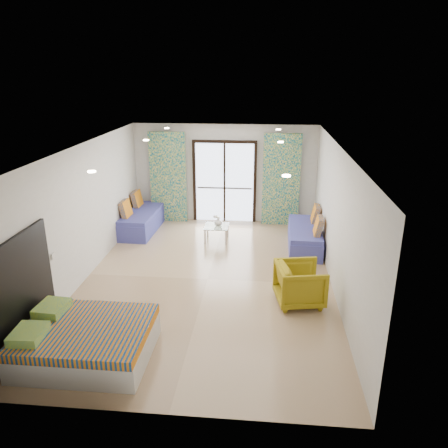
# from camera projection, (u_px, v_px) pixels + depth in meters

# --- Properties ---
(floor) EXTENTS (5.00, 7.50, 0.01)m
(floor) POSITION_uv_depth(u_px,v_px,m) (208.00, 279.00, 8.96)
(floor) COLOR #967959
(floor) RESTS_ON ground
(ceiling) EXTENTS (5.00, 7.50, 0.01)m
(ceiling) POSITION_uv_depth(u_px,v_px,m) (206.00, 148.00, 8.06)
(ceiling) COLOR silver
(ceiling) RESTS_ON ground
(wall_back) EXTENTS (5.00, 0.01, 2.70)m
(wall_back) POSITION_uv_depth(u_px,v_px,m) (225.00, 174.00, 12.03)
(wall_back) COLOR silver
(wall_back) RESTS_ON ground
(wall_front) EXTENTS (5.00, 0.01, 2.70)m
(wall_front) POSITION_uv_depth(u_px,v_px,m) (164.00, 321.00, 4.99)
(wall_front) COLOR silver
(wall_front) RESTS_ON ground
(wall_left) EXTENTS (0.01, 7.50, 2.70)m
(wall_left) POSITION_uv_depth(u_px,v_px,m) (83.00, 213.00, 8.73)
(wall_left) COLOR silver
(wall_left) RESTS_ON ground
(wall_right) EXTENTS (0.01, 7.50, 2.70)m
(wall_right) POSITION_uv_depth(u_px,v_px,m) (337.00, 221.00, 8.29)
(wall_right) COLOR silver
(wall_right) RESTS_ON ground
(balcony_door) EXTENTS (1.76, 0.08, 2.28)m
(balcony_door) POSITION_uv_depth(u_px,v_px,m) (225.00, 177.00, 12.03)
(balcony_door) COLOR black
(balcony_door) RESTS_ON floor
(balcony_rail) EXTENTS (1.52, 0.03, 0.04)m
(balcony_rail) POSITION_uv_depth(u_px,v_px,m) (225.00, 188.00, 12.14)
(balcony_rail) COLOR #595451
(balcony_rail) RESTS_ON balcony_door
(curtain_left) EXTENTS (1.00, 0.10, 2.50)m
(curtain_left) POSITION_uv_depth(u_px,v_px,m) (168.00, 178.00, 12.03)
(curtain_left) COLOR silver
(curtain_left) RESTS_ON floor
(curtain_right) EXTENTS (1.00, 0.10, 2.50)m
(curtain_right) POSITION_uv_depth(u_px,v_px,m) (281.00, 180.00, 11.75)
(curtain_right) COLOR silver
(curtain_right) RESTS_ON floor
(downlight_a) EXTENTS (0.12, 0.12, 0.02)m
(downlight_a) POSITION_uv_depth(u_px,v_px,m) (92.00, 172.00, 6.32)
(downlight_a) COLOR #FFE0B2
(downlight_a) RESTS_ON ceiling
(downlight_b) EXTENTS (0.12, 0.12, 0.02)m
(downlight_b) POSITION_uv_depth(u_px,v_px,m) (286.00, 176.00, 6.07)
(downlight_b) COLOR #FFE0B2
(downlight_b) RESTS_ON ceiling
(downlight_c) EXTENTS (0.12, 0.12, 0.02)m
(downlight_c) POSITION_uv_depth(u_px,v_px,m) (146.00, 140.00, 9.13)
(downlight_c) COLOR #FFE0B2
(downlight_c) RESTS_ON ceiling
(downlight_d) EXTENTS (0.12, 0.12, 0.02)m
(downlight_d) POSITION_uv_depth(u_px,v_px,m) (281.00, 142.00, 8.88)
(downlight_d) COLOR #FFE0B2
(downlight_d) RESTS_ON ceiling
(downlight_e) EXTENTS (0.12, 0.12, 0.02)m
(downlight_e) POSITION_uv_depth(u_px,v_px,m) (167.00, 128.00, 11.01)
(downlight_e) COLOR #FFE0B2
(downlight_e) RESTS_ON ceiling
(downlight_f) EXTENTS (0.12, 0.12, 0.02)m
(downlight_f) POSITION_uv_depth(u_px,v_px,m) (278.00, 129.00, 10.76)
(downlight_f) COLOR #FFE0B2
(downlight_f) RESTS_ON ceiling
(headboard) EXTENTS (0.06, 2.10, 1.50)m
(headboard) POSITION_uv_depth(u_px,v_px,m) (14.00, 291.00, 6.29)
(headboard) COLOR black
(headboard) RESTS_ON floor
(switch_plate) EXTENTS (0.02, 0.10, 0.10)m
(switch_plate) POSITION_uv_depth(u_px,v_px,m) (53.00, 256.00, 7.47)
(switch_plate) COLOR silver
(switch_plate) RESTS_ON wall_left
(bed) EXTENTS (1.86, 1.52, 0.64)m
(bed) POSITION_uv_depth(u_px,v_px,m) (85.00, 341.00, 6.47)
(bed) COLOR silver
(bed) RESTS_ON floor
(daybed_left) EXTENTS (0.82, 1.97, 0.96)m
(daybed_left) POSITION_uv_depth(u_px,v_px,m) (142.00, 220.00, 11.59)
(daybed_left) COLOR #3E4295
(daybed_left) RESTS_ON floor
(daybed_right) EXTENTS (0.79, 1.93, 0.94)m
(daybed_right) POSITION_uv_depth(u_px,v_px,m) (305.00, 236.00, 10.46)
(daybed_right) COLOR #3E4295
(daybed_right) RESTS_ON floor
(coffee_table) EXTENTS (0.60, 0.60, 0.69)m
(coffee_table) POSITION_uv_depth(u_px,v_px,m) (217.00, 227.00, 10.87)
(coffee_table) COLOR silver
(coffee_table) RESTS_ON floor
(vase) EXTENTS (0.25, 0.25, 0.20)m
(vase) POSITION_uv_depth(u_px,v_px,m) (218.00, 222.00, 10.83)
(vase) COLOR white
(vase) RESTS_ON coffee_table
(armchair) EXTENTS (0.90, 0.94, 0.84)m
(armchair) POSITION_uv_depth(u_px,v_px,m) (300.00, 282.00, 7.92)
(armchair) COLOR #9C8614
(armchair) RESTS_ON floor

